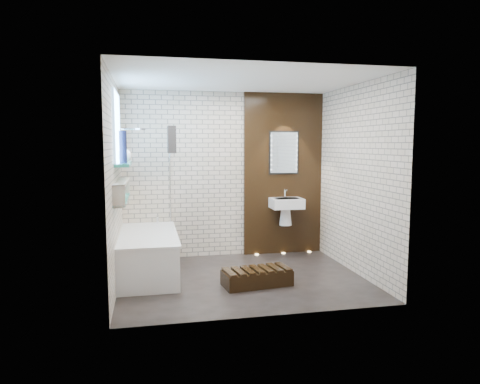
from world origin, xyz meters
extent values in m
plane|color=black|center=(0.00, 0.00, 0.00)|extent=(3.20, 3.20, 0.00)
cube|color=#BCAD95|center=(0.00, 1.30, 1.30)|extent=(3.20, 0.04, 2.60)
cube|color=#BCAD95|center=(0.00, -1.30, 1.30)|extent=(3.20, 0.04, 2.60)
cube|color=#BCAD95|center=(-1.60, 0.00, 1.30)|extent=(0.04, 2.60, 2.60)
cube|color=#BCAD95|center=(1.60, 0.00, 1.30)|extent=(0.04, 2.60, 2.60)
plane|color=white|center=(0.00, 0.00, 2.60)|extent=(3.20, 3.20, 0.00)
cube|color=black|center=(0.95, 1.27, 1.30)|extent=(1.30, 0.06, 2.60)
cube|color=#7FADE0|center=(-1.59, 0.35, 2.00)|extent=(0.03, 1.00, 0.90)
cube|color=teal|center=(-1.51, 0.35, 1.53)|extent=(0.18, 1.00, 0.04)
cube|color=teal|center=(-1.53, 0.15, 1.08)|extent=(0.14, 1.30, 0.03)
cube|color=#B2A899|center=(-1.53, 0.15, 1.32)|extent=(0.14, 1.30, 0.03)
cube|color=#B2A899|center=(-1.53, -0.48, 1.20)|extent=(0.14, 0.03, 0.26)
cube|color=#B2A899|center=(-1.53, 0.79, 1.20)|extent=(0.14, 0.03, 0.26)
cube|color=white|center=(-1.23, 0.45, 0.28)|extent=(0.75, 1.70, 0.55)
cube|color=white|center=(-1.23, 0.45, 0.57)|extent=(0.79, 1.74, 0.03)
cylinder|color=silver|center=(-1.08, 1.18, 0.64)|extent=(0.04, 0.04, 0.12)
cube|color=white|center=(-0.87, 0.89, 1.28)|extent=(0.01, 0.78, 1.40)
cube|color=black|center=(-0.87, 0.63, 1.85)|extent=(0.11, 0.29, 0.37)
cylinder|color=silver|center=(-1.30, 0.95, 2.00)|extent=(0.18, 0.18, 0.02)
cube|color=white|center=(0.95, 1.06, 0.85)|extent=(0.50, 0.36, 0.16)
cone|color=white|center=(0.95, 1.11, 0.63)|extent=(0.20, 0.20, 0.28)
cylinder|color=silver|center=(0.95, 1.16, 1.00)|extent=(0.03, 0.03, 0.14)
cube|color=black|center=(0.95, 1.24, 1.65)|extent=(0.50, 0.02, 0.70)
cube|color=silver|center=(0.95, 1.23, 1.65)|extent=(0.45, 0.01, 0.65)
cube|color=black|center=(0.13, -0.30, 0.10)|extent=(0.90, 0.49, 0.19)
cylinder|color=#954516|center=(-1.53, -0.06, 1.15)|extent=(0.05, 0.05, 0.10)
cylinder|color=maroon|center=(-1.53, -0.18, 1.17)|extent=(0.06, 0.06, 0.14)
cylinder|color=#131836|center=(-1.50, 0.14, 1.75)|extent=(0.10, 0.10, 0.40)
sphere|color=white|center=(-1.50, 0.46, 1.64)|extent=(0.18, 0.18, 0.18)
cylinder|color=#FFD899|center=(0.50, 1.20, 0.01)|extent=(0.06, 0.06, 0.01)
cylinder|color=#FFD899|center=(0.95, 1.20, 0.01)|extent=(0.06, 0.06, 0.01)
cylinder|color=#FFD899|center=(1.40, 1.20, 0.01)|extent=(0.06, 0.06, 0.01)
camera|label=1|loc=(-1.20, -5.58, 1.79)|focal=32.95mm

